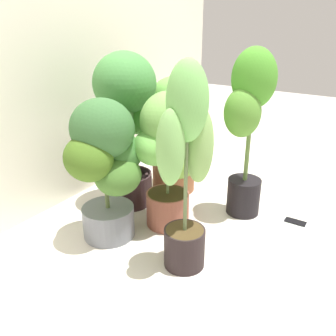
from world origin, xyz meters
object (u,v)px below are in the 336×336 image
at_px(potted_plant_front_left, 186,162).
at_px(potted_plant_back_right, 174,128).
at_px(cell_phone, 295,222).
at_px(potted_plant_center, 168,149).
at_px(potted_plant_back_center, 126,114).
at_px(potted_plant_front_right, 248,119).
at_px(potted_plant_back_left, 106,161).

relative_size(potted_plant_front_left, potted_plant_back_right, 1.27).
distance_m(potted_plant_back_right, cell_phone, 0.91).
bearing_deg(cell_phone, potted_plant_center, -56.78).
bearing_deg(potted_plant_back_center, potted_plant_front_left, -120.49).
height_order(potted_plant_front_right, potted_plant_center, potted_plant_front_right).
bearing_deg(cell_phone, potted_plant_front_left, -27.47).
xyz_separation_m(potted_plant_front_left, potted_plant_back_center, (0.35, 0.60, 0.04)).
xyz_separation_m(potted_plant_front_right, potted_plant_back_center, (-0.24, 0.63, -0.01)).
height_order(potted_plant_back_left, potted_plant_center, potted_plant_center).
relative_size(potted_plant_back_left, potted_plant_back_right, 0.99).
xyz_separation_m(potted_plant_front_left, potted_plant_back_right, (0.65, 0.47, -0.10)).
xyz_separation_m(potted_plant_front_left, cell_phone, (0.65, -0.34, -0.51)).
relative_size(potted_plant_back_left, potted_plant_front_right, 0.78).
height_order(potted_plant_back_left, potted_plant_back_right, potted_plant_back_right).
distance_m(potted_plant_front_right, cell_phone, 0.64).
height_order(potted_plant_back_center, potted_plant_center, potted_plant_back_center).
height_order(potted_plant_back_right, cell_phone, potted_plant_back_right).
height_order(potted_plant_back_center, cell_phone, potted_plant_back_center).
relative_size(potted_plant_front_right, potted_plant_center, 1.27).
bearing_deg(potted_plant_front_left, potted_plant_back_right, 35.70).
relative_size(potted_plant_back_right, potted_plant_back_center, 0.82).
relative_size(potted_plant_front_right, cell_phone, 6.47).
bearing_deg(cell_phone, potted_plant_back_left, -50.54).
bearing_deg(potted_plant_center, potted_plant_front_right, -41.64).
relative_size(potted_plant_back_left, potted_plant_back_center, 0.81).
height_order(potted_plant_back_left, potted_plant_front_left, potted_plant_front_left).
xyz_separation_m(potted_plant_back_right, potted_plant_center, (-0.39, -0.21, 0.02)).
relative_size(potted_plant_back_right, potted_plant_center, 1.00).
distance_m(potted_plant_front_right, potted_plant_back_center, 0.67).
relative_size(potted_plant_back_right, potted_plant_front_right, 0.79).
bearing_deg(potted_plant_front_right, potted_plant_back_right, 82.68).
height_order(potted_plant_front_left, potted_plant_front_right, potted_plant_front_right).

